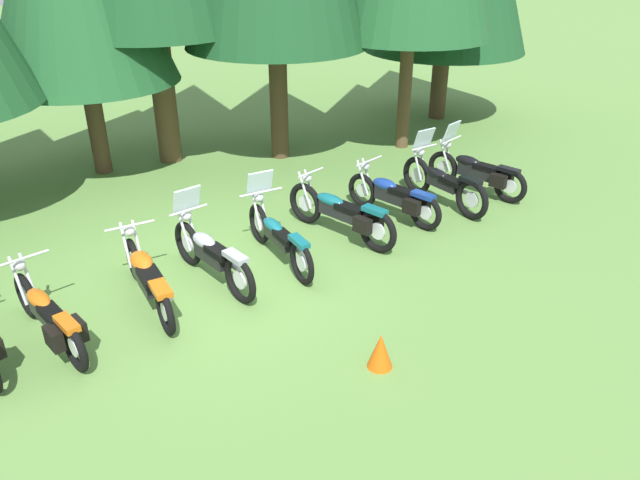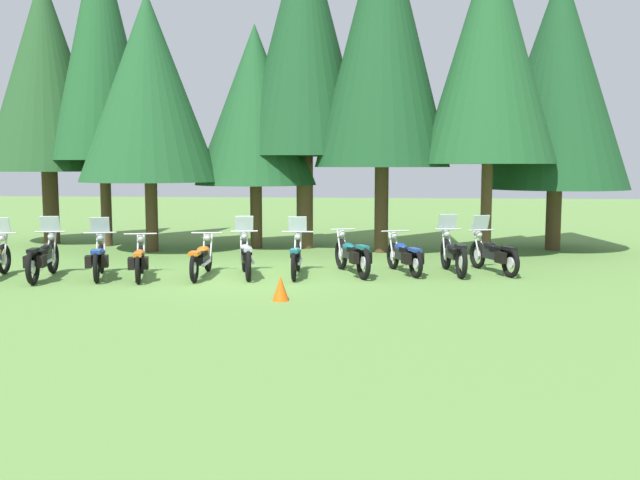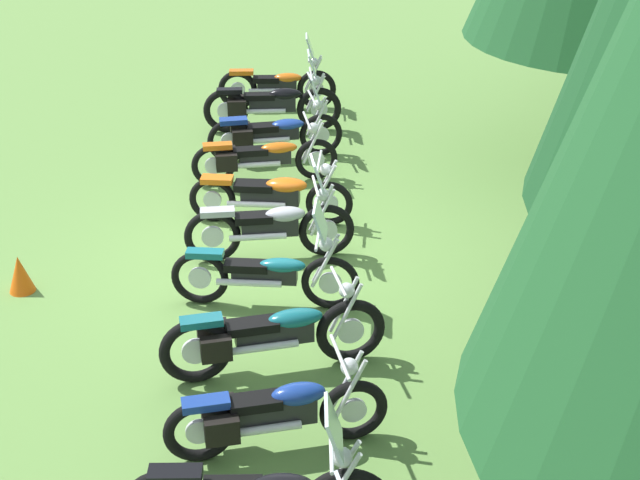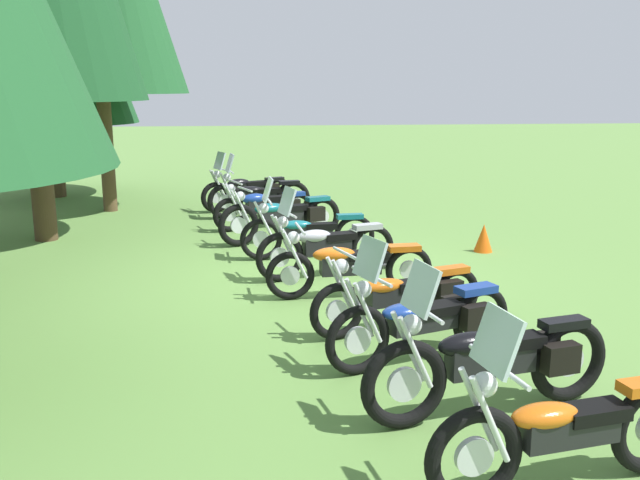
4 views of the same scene
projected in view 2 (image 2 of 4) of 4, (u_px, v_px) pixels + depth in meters
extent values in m
plane|color=#608C42|center=(249.00, 276.00, 16.38)|extent=(80.00, 80.00, 0.00)
torus|color=black|center=(4.00, 259.00, 16.66)|extent=(0.23, 0.73, 0.72)
cylinder|color=silver|center=(4.00, 259.00, 16.66)|extent=(0.10, 0.28, 0.28)
cylinder|color=silver|center=(5.00, 247.00, 16.58)|extent=(0.10, 0.34, 0.65)
cylinder|color=silver|center=(0.00, 233.00, 16.46)|extent=(0.73, 0.16, 0.04)
sphere|color=silver|center=(2.00, 238.00, 16.56)|extent=(0.20, 0.20, 0.17)
cube|color=silver|center=(0.00, 226.00, 16.46)|extent=(0.46, 0.22, 0.39)
torus|color=black|center=(53.00, 257.00, 16.76)|extent=(0.28, 0.78, 0.78)
cylinder|color=silver|center=(53.00, 257.00, 16.76)|extent=(0.11, 0.30, 0.30)
torus|color=black|center=(33.00, 267.00, 15.16)|extent=(0.28, 0.78, 0.78)
cylinder|color=silver|center=(33.00, 267.00, 15.16)|extent=(0.11, 0.30, 0.30)
cube|color=black|center=(43.00, 257.00, 15.95)|extent=(0.34, 0.82, 0.26)
ellipsoid|color=black|center=(45.00, 249.00, 16.15)|extent=(0.34, 0.60, 0.21)
cube|color=black|center=(40.00, 252.00, 15.71)|extent=(0.32, 0.57, 0.10)
cube|color=black|center=(33.00, 250.00, 15.20)|extent=(0.25, 0.47, 0.08)
cylinder|color=silver|center=(49.00, 245.00, 16.66)|extent=(0.11, 0.34, 0.65)
cylinder|color=silver|center=(55.00, 245.00, 16.68)|extent=(0.11, 0.34, 0.65)
cylinder|color=silver|center=(50.00, 232.00, 16.56)|extent=(0.69, 0.18, 0.04)
sphere|color=silver|center=(51.00, 236.00, 16.66)|extent=(0.20, 0.20, 0.17)
cylinder|color=silver|center=(46.00, 262.00, 15.80)|extent=(0.24, 0.80, 0.08)
cube|color=silver|center=(50.00, 224.00, 16.56)|extent=(0.46, 0.24, 0.39)
cube|color=black|center=(28.00, 261.00, 15.33)|extent=(0.20, 0.34, 0.26)
cube|color=black|center=(42.00, 261.00, 15.36)|extent=(0.20, 0.34, 0.26)
torus|color=black|center=(101.00, 258.00, 16.85)|extent=(0.32, 0.70, 0.71)
cylinder|color=silver|center=(101.00, 258.00, 16.85)|extent=(0.14, 0.28, 0.28)
torus|color=black|center=(96.00, 267.00, 15.40)|extent=(0.32, 0.70, 0.71)
cylinder|color=silver|center=(96.00, 267.00, 15.40)|extent=(0.14, 0.28, 0.28)
cube|color=black|center=(99.00, 259.00, 16.12)|extent=(0.45, 0.77, 0.21)
ellipsoid|color=navy|center=(99.00, 252.00, 16.30)|extent=(0.44, 0.59, 0.16)
cube|color=black|center=(98.00, 256.00, 15.91)|extent=(0.41, 0.55, 0.10)
cube|color=navy|center=(96.00, 252.00, 15.44)|extent=(0.34, 0.48, 0.08)
cylinder|color=silver|center=(97.00, 246.00, 16.74)|extent=(0.15, 0.33, 0.65)
cylinder|color=silver|center=(104.00, 246.00, 16.78)|extent=(0.15, 0.33, 0.65)
cylinder|color=silver|center=(100.00, 233.00, 16.65)|extent=(0.72, 0.28, 0.04)
sphere|color=silver|center=(100.00, 237.00, 16.75)|extent=(0.22, 0.22, 0.17)
cylinder|color=silver|center=(105.00, 262.00, 16.00)|extent=(0.32, 0.73, 0.08)
cube|color=silver|center=(100.00, 225.00, 16.65)|extent=(0.47, 0.29, 0.39)
cube|color=black|center=(89.00, 262.00, 15.54)|extent=(0.24, 0.35, 0.26)
cube|color=black|center=(105.00, 261.00, 15.62)|extent=(0.24, 0.35, 0.26)
torus|color=black|center=(141.00, 259.00, 16.83)|extent=(0.29, 0.66, 0.66)
cylinder|color=silver|center=(141.00, 259.00, 16.83)|extent=(0.12, 0.26, 0.25)
torus|color=black|center=(138.00, 269.00, 15.28)|extent=(0.29, 0.66, 0.66)
cylinder|color=silver|center=(138.00, 269.00, 15.28)|extent=(0.12, 0.26, 0.25)
cube|color=black|center=(140.00, 260.00, 16.05)|extent=(0.42, 0.81, 0.21)
ellipsoid|color=#D16014|center=(140.00, 253.00, 16.24)|extent=(0.39, 0.60, 0.17)
cube|color=black|center=(139.00, 257.00, 15.82)|extent=(0.37, 0.57, 0.10)
cube|color=#D16014|center=(138.00, 254.00, 15.33)|extent=(0.30, 0.47, 0.08)
cylinder|color=silver|center=(138.00, 248.00, 16.73)|extent=(0.14, 0.33, 0.65)
cylinder|color=silver|center=(144.00, 247.00, 16.75)|extent=(0.14, 0.33, 0.65)
cylinder|color=silver|center=(140.00, 234.00, 16.63)|extent=(0.74, 0.26, 0.04)
sphere|color=silver|center=(141.00, 238.00, 16.73)|extent=(0.21, 0.21, 0.17)
cylinder|color=silver|center=(145.00, 264.00, 15.91)|extent=(0.31, 0.77, 0.08)
cube|color=black|center=(131.00, 263.00, 15.44)|extent=(0.23, 0.35, 0.26)
cube|color=black|center=(145.00, 263.00, 15.50)|extent=(0.23, 0.35, 0.26)
torus|color=black|center=(208.00, 258.00, 17.09)|extent=(0.14, 0.67, 0.66)
cylinder|color=silver|center=(208.00, 258.00, 17.09)|extent=(0.07, 0.26, 0.25)
torus|color=black|center=(194.00, 268.00, 15.45)|extent=(0.14, 0.67, 0.66)
cylinder|color=silver|center=(194.00, 268.00, 15.45)|extent=(0.07, 0.26, 0.25)
cube|color=black|center=(201.00, 258.00, 16.26)|extent=(0.30, 0.83, 0.25)
ellipsoid|color=#D16014|center=(203.00, 250.00, 16.47)|extent=(0.34, 0.60, 0.19)
cube|color=black|center=(199.00, 254.00, 16.02)|extent=(0.32, 0.56, 0.10)
cube|color=#D16014|center=(195.00, 253.00, 15.50)|extent=(0.25, 0.45, 0.08)
cylinder|color=silver|center=(204.00, 246.00, 17.00)|extent=(0.07, 0.34, 0.65)
cylinder|color=silver|center=(211.00, 246.00, 16.99)|extent=(0.07, 0.34, 0.65)
cylinder|color=silver|center=(207.00, 233.00, 16.88)|extent=(0.73, 0.09, 0.04)
sphere|color=silver|center=(207.00, 237.00, 16.98)|extent=(0.18, 0.18, 0.17)
cylinder|color=silver|center=(206.00, 263.00, 16.08)|extent=(0.14, 0.82, 0.08)
torus|color=black|center=(244.00, 257.00, 17.08)|extent=(0.29, 0.74, 0.74)
cylinder|color=silver|center=(244.00, 257.00, 17.08)|extent=(0.12, 0.29, 0.28)
torus|color=black|center=(248.00, 265.00, 15.63)|extent=(0.29, 0.74, 0.74)
cylinder|color=silver|center=(248.00, 265.00, 15.63)|extent=(0.12, 0.29, 0.28)
cube|color=black|center=(246.00, 256.00, 16.34)|extent=(0.39, 0.76, 0.25)
ellipsoid|color=#9EA0A8|center=(245.00, 248.00, 16.53)|extent=(0.38, 0.57, 0.20)
cube|color=black|center=(246.00, 252.00, 16.13)|extent=(0.35, 0.53, 0.10)
cube|color=#9EA0A8|center=(248.00, 249.00, 15.67)|extent=(0.29, 0.47, 0.08)
cylinder|color=silver|center=(241.00, 245.00, 16.98)|extent=(0.13, 0.34, 0.65)
cylinder|color=silver|center=(247.00, 245.00, 17.01)|extent=(0.13, 0.34, 0.65)
cylinder|color=silver|center=(244.00, 231.00, 16.88)|extent=(0.63, 0.21, 0.04)
sphere|color=silver|center=(244.00, 236.00, 16.98)|extent=(0.21, 0.21, 0.17)
cylinder|color=silver|center=(252.00, 261.00, 16.21)|extent=(0.27, 0.73, 0.08)
cube|color=silver|center=(244.00, 224.00, 16.88)|extent=(0.46, 0.26, 0.39)
torus|color=black|center=(298.00, 257.00, 17.19)|extent=(0.14, 0.70, 0.69)
cylinder|color=silver|center=(298.00, 257.00, 17.19)|extent=(0.07, 0.27, 0.27)
torus|color=black|center=(294.00, 266.00, 15.63)|extent=(0.14, 0.70, 0.69)
cylinder|color=silver|center=(294.00, 266.00, 15.63)|extent=(0.07, 0.27, 0.27)
cube|color=black|center=(296.00, 257.00, 16.40)|extent=(0.23, 0.78, 0.20)
ellipsoid|color=#14606B|center=(297.00, 251.00, 16.60)|extent=(0.26, 0.56, 0.16)
cube|color=black|center=(295.00, 255.00, 16.18)|extent=(0.24, 0.53, 0.10)
cube|color=#14606B|center=(294.00, 251.00, 15.68)|extent=(0.19, 0.45, 0.08)
cylinder|color=silver|center=(295.00, 245.00, 17.10)|extent=(0.07, 0.34, 0.65)
cylinder|color=silver|center=(301.00, 245.00, 17.09)|extent=(0.07, 0.34, 0.65)
cylinder|color=silver|center=(298.00, 232.00, 16.98)|extent=(0.76, 0.09, 0.04)
sphere|color=silver|center=(298.00, 236.00, 17.08)|extent=(0.18, 0.18, 0.17)
cylinder|color=silver|center=(300.00, 261.00, 16.23)|extent=(0.13, 0.78, 0.08)
cube|color=silver|center=(298.00, 224.00, 16.98)|extent=(0.45, 0.18, 0.39)
torus|color=black|center=(341.00, 254.00, 17.44)|extent=(0.39, 0.76, 0.77)
cylinder|color=silver|center=(341.00, 254.00, 17.44)|extent=(0.15, 0.29, 0.29)
torus|color=black|center=(363.00, 263.00, 15.84)|extent=(0.39, 0.76, 0.77)
cylinder|color=silver|center=(363.00, 263.00, 15.84)|extent=(0.15, 0.29, 0.29)
cube|color=black|center=(352.00, 254.00, 16.63)|extent=(0.49, 0.84, 0.24)
ellipsoid|color=#14606B|center=(349.00, 247.00, 16.83)|extent=(0.45, 0.64, 0.19)
cube|color=black|center=(355.00, 250.00, 16.40)|extent=(0.42, 0.60, 0.10)
cube|color=#14606B|center=(362.00, 247.00, 15.88)|extent=(0.33, 0.48, 0.08)
cylinder|color=silver|center=(339.00, 243.00, 17.33)|extent=(0.16, 0.33, 0.65)
cylinder|color=silver|center=(345.00, 242.00, 17.37)|extent=(0.16, 0.33, 0.65)
cylinder|color=silver|center=(343.00, 229.00, 17.24)|extent=(0.59, 0.26, 0.04)
sphere|color=silver|center=(342.00, 234.00, 17.34)|extent=(0.22, 0.22, 0.17)
cylinder|color=silver|center=(359.00, 258.00, 16.50)|extent=(0.38, 0.80, 0.08)
cube|color=black|center=(354.00, 258.00, 15.98)|extent=(0.25, 0.35, 0.26)
cube|color=black|center=(367.00, 257.00, 16.07)|extent=(0.25, 0.35, 0.26)
torus|color=black|center=(393.00, 256.00, 17.50)|extent=(0.34, 0.67, 0.67)
cylinder|color=silver|center=(393.00, 256.00, 17.50)|extent=(0.14, 0.25, 0.25)
torus|color=black|center=(416.00, 264.00, 16.08)|extent=(0.34, 0.67, 0.67)
cylinder|color=silver|center=(416.00, 264.00, 16.08)|extent=(0.14, 0.25, 0.25)
cube|color=black|center=(404.00, 255.00, 16.78)|extent=(0.44, 0.75, 0.26)
ellipsoid|color=navy|center=(401.00, 247.00, 16.96)|extent=(0.42, 0.57, 0.21)
cube|color=black|center=(407.00, 250.00, 16.57)|extent=(0.39, 0.54, 0.10)
cube|color=navy|center=(415.00, 250.00, 16.12)|extent=(0.33, 0.48, 0.08)
cylinder|color=silver|center=(391.00, 244.00, 17.39)|extent=(0.16, 0.33, 0.65)
cylinder|color=silver|center=(397.00, 244.00, 17.43)|extent=(0.16, 0.33, 0.65)
cylinder|color=silver|center=(395.00, 231.00, 17.30)|extent=(0.69, 0.29, 0.04)
sphere|color=silver|center=(394.00, 235.00, 17.40)|extent=(0.22, 0.22, 0.17)
cylinder|color=silver|center=(411.00, 259.00, 16.66)|extent=(0.33, 0.71, 0.08)
cube|color=black|center=(406.00, 258.00, 16.22)|extent=(0.24, 0.35, 0.26)
cube|color=black|center=(419.00, 258.00, 16.30)|extent=(0.24, 0.35, 0.26)
torus|color=black|center=(446.00, 254.00, 17.47)|extent=(0.24, 0.78, 0.77)
cylinder|color=silver|center=(446.00, 254.00, 17.47)|extent=(0.10, 0.30, 0.29)
torus|color=black|center=(461.00, 262.00, 15.99)|extent=(0.24, 0.78, 0.77)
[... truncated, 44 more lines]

